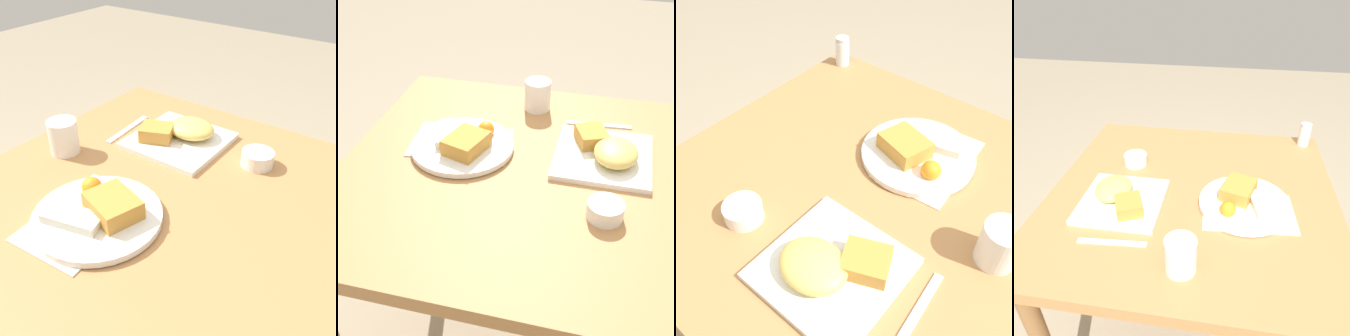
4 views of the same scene
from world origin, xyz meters
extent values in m
cube|color=#B27A47|center=(0.00, 0.00, 0.71)|extent=(0.84, 0.86, 0.04)
cylinder|color=olive|center=(-0.36, -0.37, 0.35)|extent=(0.05, 0.05, 0.69)
cylinder|color=olive|center=(0.36, -0.37, 0.35)|extent=(0.05, 0.05, 0.69)
cube|color=beige|center=(0.07, 0.17, 0.73)|extent=(0.19, 0.27, 0.00)
cube|color=white|center=(0.09, -0.19, 0.74)|extent=(0.23, 0.23, 0.01)
ellipsoid|color=#EAC660|center=(0.07, -0.22, 0.76)|extent=(0.13, 0.11, 0.04)
cube|color=#C68938|center=(0.13, -0.16, 0.76)|extent=(0.10, 0.10, 0.04)
cylinder|color=white|center=(0.05, 0.16, 0.74)|extent=(0.26, 0.26, 0.01)
cube|color=#C68938|center=(0.02, 0.14, 0.77)|extent=(0.12, 0.11, 0.04)
cube|color=beige|center=(0.07, 0.20, 0.76)|extent=(0.13, 0.08, 0.02)
sphere|color=orange|center=(0.10, 0.11, 0.76)|extent=(0.04, 0.04, 0.04)
cylinder|color=white|center=(-0.13, -0.21, 0.75)|extent=(0.08, 0.08, 0.04)
cylinder|color=#D1B775|center=(-0.13, -0.21, 0.76)|extent=(0.06, 0.06, 0.00)
cube|color=silver|center=(0.25, -0.17, 0.73)|extent=(0.03, 0.18, 0.00)
cylinder|color=white|center=(0.30, 0.01, 0.77)|extent=(0.07, 0.07, 0.09)
camera|label=1|loc=(-0.42, 0.56, 1.26)|focal=42.00mm
camera|label=2|loc=(-0.89, -0.19, 1.40)|focal=50.00mm
camera|label=3|loc=(0.34, -0.47, 1.35)|focal=42.00mm
camera|label=4|loc=(0.80, 0.10, 1.33)|focal=35.00mm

